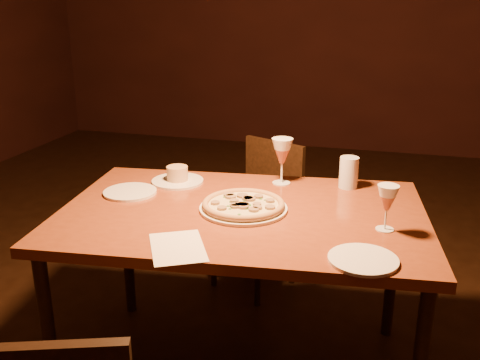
# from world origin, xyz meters

# --- Properties ---
(floor) EXTENTS (7.00, 7.00, 0.00)m
(floor) POSITION_xyz_m (0.00, 0.00, 0.00)
(floor) COLOR black
(floor) RESTS_ON ground
(dining_table) EXTENTS (1.46, 1.02, 0.73)m
(dining_table) POSITION_xyz_m (0.06, -0.21, 0.67)
(dining_table) COLOR brown
(dining_table) RESTS_ON floor
(chair_far) EXTENTS (0.50, 0.50, 0.78)m
(chair_far) POSITION_xyz_m (-0.05, 0.57, 0.44)
(chair_far) COLOR black
(chair_far) RESTS_ON floor
(pizza_plate) EXTENTS (0.33, 0.33, 0.04)m
(pizza_plate) POSITION_xyz_m (0.06, -0.20, 0.75)
(pizza_plate) COLOR white
(pizza_plate) RESTS_ON dining_table
(ramekin_saucer) EXTENTS (0.22, 0.22, 0.07)m
(ramekin_saucer) POSITION_xyz_m (-0.30, 0.03, 0.76)
(ramekin_saucer) COLOR white
(ramekin_saucer) RESTS_ON dining_table
(wine_glass_far) EXTENTS (0.09, 0.09, 0.20)m
(wine_glass_far) POSITION_xyz_m (0.14, 0.14, 0.83)
(wine_glass_far) COLOR #B06349
(wine_glass_far) RESTS_ON dining_table
(wine_glass_right) EXTENTS (0.07, 0.07, 0.16)m
(wine_glass_right) POSITION_xyz_m (0.58, -0.25, 0.81)
(wine_glass_right) COLOR #B06349
(wine_glass_right) RESTS_ON dining_table
(water_tumbler) EXTENTS (0.08, 0.08, 0.13)m
(water_tumbler) POSITION_xyz_m (0.42, 0.16, 0.80)
(water_tumbler) COLOR silver
(water_tumbler) RESTS_ON dining_table
(side_plate_left) EXTENTS (0.22, 0.22, 0.01)m
(side_plate_left) POSITION_xyz_m (-0.43, -0.15, 0.74)
(side_plate_left) COLOR white
(side_plate_left) RESTS_ON dining_table
(side_plate_near) EXTENTS (0.21, 0.21, 0.01)m
(side_plate_near) POSITION_xyz_m (0.52, -0.51, 0.74)
(side_plate_near) COLOR white
(side_plate_near) RESTS_ON dining_table
(menu_card) EXTENTS (0.26, 0.29, 0.00)m
(menu_card) POSITION_xyz_m (-0.06, -0.57, 0.73)
(menu_card) COLOR white
(menu_card) RESTS_ON dining_table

